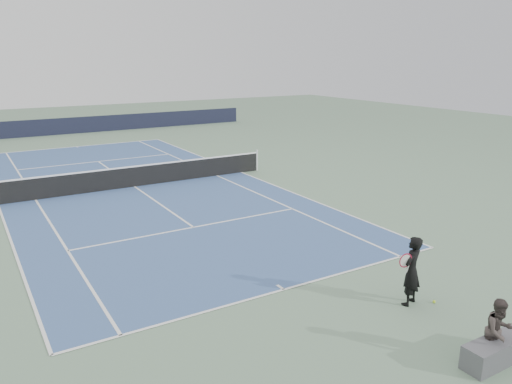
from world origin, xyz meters
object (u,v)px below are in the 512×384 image
tennis_net (134,176)px  spectator_bench (497,341)px  tennis_ball (434,302)px  tennis_player (411,271)px

tennis_net → spectator_bench: bearing=-84.0°
tennis_ball → tennis_net: bearing=100.6°
tennis_player → spectator_bench: 2.56m
tennis_ball → tennis_player: bearing=151.4°
tennis_player → spectator_bench: bearing=-99.0°
tennis_net → spectator_bench: spectator_bench is taller
spectator_bench → tennis_net: bearing=96.0°
tennis_ball → spectator_bench: bearing=-113.0°
tennis_ball → spectator_bench: (-0.94, -2.21, 0.43)m
tennis_player → spectator_bench: (-0.40, -2.50, -0.37)m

